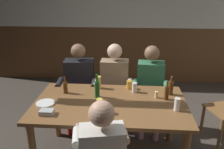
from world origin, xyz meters
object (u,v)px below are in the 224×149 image
object	(u,v)px
dining_table	(110,110)
plate_0	(45,103)
condiment_caddy	(47,112)
pint_glass_1	(99,82)
bottle_0	(167,92)
bottle_1	(97,89)
pint_glass_3	(129,85)
person_2	(150,86)
person_0	(79,83)
pint_glass_4	(134,87)
pint_glass_2	(177,104)
pint_glass_0	(100,106)
bottle_2	(171,87)
table_candle	(156,95)
bottle_3	(65,87)
person_1	(114,84)

from	to	relation	value
dining_table	plate_0	size ratio (longest dim) A/B	8.32
condiment_caddy	pint_glass_1	distance (m)	0.82
bottle_0	pint_glass_1	xyz separation A→B (m)	(-0.82, 0.26, -0.01)
bottle_1	pint_glass_1	world-z (taller)	bottle_1
pint_glass_3	person_2	bearing A→B (deg)	47.92
person_0	bottle_1	bearing A→B (deg)	115.47
person_0	pint_glass_4	distance (m)	0.92
pint_glass_2	pint_glass_1	bearing A→B (deg)	150.08
pint_glass_0	pint_glass_4	bearing A→B (deg)	55.05
plate_0	bottle_1	size ratio (longest dim) A/B	0.72
person_2	pint_glass_2	world-z (taller)	person_2
person_2	bottle_2	bearing A→B (deg)	117.52
pint_glass_2	pint_glass_4	world-z (taller)	pint_glass_2
dining_table	bottle_0	distance (m)	0.68
bottle_0	pint_glass_1	distance (m)	0.86
pint_glass_0	person_2	bearing A→B (deg)	57.82
bottle_1	pint_glass_2	distance (m)	0.91
bottle_0	dining_table	bearing A→B (deg)	-169.71
table_candle	pint_glass_3	bearing A→B (deg)	142.84
dining_table	bottle_0	world-z (taller)	bottle_0
dining_table	bottle_2	world-z (taller)	bottle_2
plate_0	bottle_3	size ratio (longest dim) A/B	0.98
person_0	bottle_1	distance (m)	0.73
person_2	table_candle	xyz separation A→B (m)	(0.02, -0.57, 0.13)
bottle_3	pint_glass_2	distance (m)	1.32
condiment_caddy	pint_glass_3	distance (m)	1.09
person_1	bottle_2	bearing A→B (deg)	148.19
dining_table	bottle_1	world-z (taller)	bottle_1
table_candle	pint_glass_1	xyz separation A→B (m)	(-0.71, 0.23, 0.04)
person_2	plate_0	world-z (taller)	person_2
pint_glass_0	bottle_1	bearing A→B (deg)	101.73
table_candle	pint_glass_0	distance (m)	0.73
plate_0	pint_glass_0	xyz separation A→B (m)	(0.63, -0.14, 0.07)
condiment_caddy	pint_glass_3	world-z (taller)	pint_glass_3
table_candle	pint_glass_2	xyz separation A→B (m)	(0.18, -0.29, 0.03)
bottle_1	pint_glass_2	size ratio (longest dim) A/B	2.01
person_0	person_1	size ratio (longest dim) A/B	0.99
bottle_1	pint_glass_4	size ratio (longest dim) A/B	2.31
person_0	pint_glass_2	bearing A→B (deg)	140.56
person_1	pint_glass_0	bearing A→B (deg)	86.58
bottle_1	bottle_3	xyz separation A→B (m)	(-0.40, 0.08, -0.03)
bottle_0	pint_glass_1	world-z (taller)	bottle_0
table_candle	pint_glass_3	xyz separation A→B (m)	(-0.32, 0.24, 0.01)
person_0	pint_glass_0	size ratio (longest dim) A/B	8.14
condiment_caddy	bottle_0	world-z (taller)	bottle_0
pint_glass_4	dining_table	bearing A→B (deg)	-133.27
bottle_2	pint_glass_3	bearing A→B (deg)	164.23
bottle_2	pint_glass_3	distance (m)	0.52
bottle_3	dining_table	bearing A→B (deg)	-19.94
bottle_3	person_0	bearing A→B (deg)	84.40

